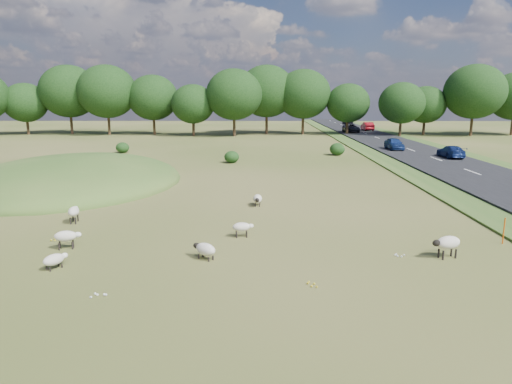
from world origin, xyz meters
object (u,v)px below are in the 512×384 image
sheep_1 (258,199)px  sheep_6 (74,212)px  sheep_4 (54,260)px  car_6 (348,121)px  marker_post (504,231)px  sheep_5 (242,227)px  sheep_2 (205,249)px  sheep_3 (66,236)px  sheep_0 (447,243)px  car_5 (394,144)px  car_2 (367,126)px  car_4 (451,151)px  car_1 (351,128)px

sheep_1 → sheep_6: size_ratio=0.97×
sheep_4 → car_6: car_6 is taller
marker_post → sheep_4: bearing=-170.2°
sheep_5 → sheep_2: bearing=-122.8°
sheep_3 → car_6: car_6 is taller
sheep_0 → car_5: car_5 is taller
sheep_6 → car_2: bearing=-34.8°
marker_post → sheep_5: size_ratio=1.18×
marker_post → car_4: bearing=72.2°
sheep_6 → car_5: size_ratio=0.30×
sheep_2 → car_1: size_ratio=0.22×
sheep_2 → car_1: bearing=-67.2°
sheep_0 → sheep_2: sheep_0 is taller
sheep_5 → car_5: size_ratio=0.25×
sheep_0 → sheep_6: bearing=-34.6°
car_5 → car_6: 50.26m
sheep_6 → car_6: car_6 is taller
sheep_1 → sheep_2: sheep_1 is taller
sheep_0 → car_5: 37.49m
marker_post → car_4: size_ratio=0.28×
sheep_5 → car_6: (20.49, 83.98, 0.41)m
marker_post → car_1: bearing=85.3°
sheep_2 → sheep_4: size_ratio=1.11×
sheep_2 → car_1: car_1 is taller
sheep_2 → sheep_5: 3.23m
marker_post → sheep_1: (-10.98, 7.08, -0.17)m
sheep_0 → car_1: car_1 is taller
sheep_1 → car_2: (19.81, 58.22, 0.58)m
marker_post → sheep_2: bearing=-170.9°
sheep_2 → car_4: car_4 is taller
sheep_6 → sheep_5: bearing=-114.8°
sheep_2 → sheep_3: (-6.10, 1.19, 0.14)m
marker_post → car_6: 85.28m
car_1 → car_2: size_ratio=1.12×
sheep_1 → sheep_2: 9.39m
sheep_6 → car_4: (29.32, 24.26, 0.26)m
car_5 → car_6: size_ratio=0.89×
sheep_6 → car_4: car_4 is taller
sheep_3 → sheep_4: 2.37m
marker_post → car_5: bearing=81.8°
sheep_5 → sheep_0: bearing=-25.4°
sheep_1 → sheep_3: (-8.15, -7.97, 0.14)m
car_1 → car_4: 33.96m
car_6 → sheep_2: bearing=75.9°
marker_post → sheep_0: 3.74m
car_4 → car_6: size_ratio=0.93×
sheep_6 → car_6: 86.68m
sheep_0 → car_4: car_4 is taller
car_1 → car_6: bearing=80.8°
sheep_3 → car_1: bearing=54.9°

